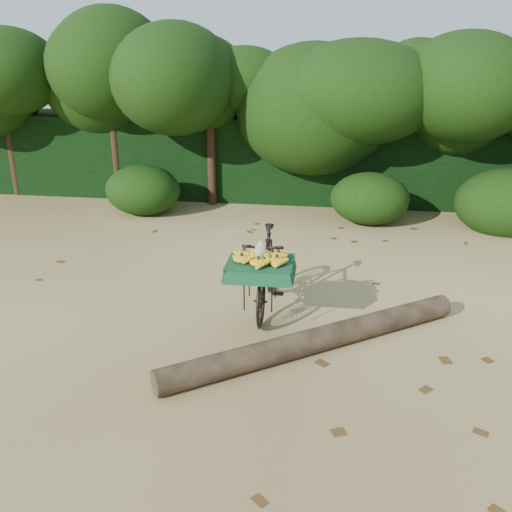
# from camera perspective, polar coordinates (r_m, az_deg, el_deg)

# --- Properties ---
(ground) EXTENTS (80.00, 80.00, 0.00)m
(ground) POSITION_cam_1_polar(r_m,az_deg,el_deg) (6.72, 0.14, -6.56)
(ground) COLOR tan
(ground) RESTS_ON ground
(vendor_bicycle) EXTENTS (0.76, 1.78, 1.04)m
(vendor_bicycle) POSITION_cam_1_polar(r_m,az_deg,el_deg) (6.74, 1.05, -1.48)
(vendor_bicycle) COLOR black
(vendor_bicycle) RESTS_ON ground
(fallen_log) EXTENTS (3.14, 2.42, 0.27)m
(fallen_log) POSITION_cam_1_polar(r_m,az_deg,el_deg) (6.01, 6.57, -8.70)
(fallen_log) COLOR brown
(fallen_log) RESTS_ON ground
(hedge_backdrop) EXTENTS (26.00, 1.80, 1.80)m
(hedge_backdrop) POSITION_cam_1_polar(r_m,az_deg,el_deg) (12.44, 4.62, 10.33)
(hedge_backdrop) COLOR black
(hedge_backdrop) RESTS_ON ground
(tree_row) EXTENTS (14.50, 2.00, 4.00)m
(tree_row) POSITION_cam_1_polar(r_m,az_deg,el_deg) (11.58, 1.13, 15.14)
(tree_row) COLOR black
(tree_row) RESTS_ON ground
(bush_clumps) EXTENTS (8.80, 1.70, 0.90)m
(bush_clumps) POSITION_cam_1_polar(r_m,az_deg,el_deg) (10.55, 6.41, 5.97)
(bush_clumps) COLOR black
(bush_clumps) RESTS_ON ground
(leaf_litter) EXTENTS (7.00, 7.30, 0.01)m
(leaf_litter) POSITION_cam_1_polar(r_m,az_deg,el_deg) (7.29, 0.91, -4.25)
(leaf_litter) COLOR #503315
(leaf_litter) RESTS_ON ground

